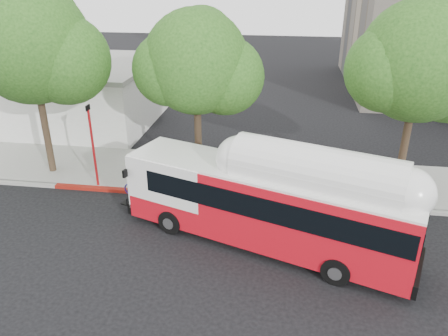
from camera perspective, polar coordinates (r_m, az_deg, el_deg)
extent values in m
plane|color=black|center=(17.97, -3.88, -9.85)|extent=(120.00, 120.00, 0.00)
cube|color=gray|center=(23.48, -0.63, -0.76)|extent=(60.00, 5.00, 0.15)
cube|color=gray|center=(21.20, -1.71, -3.76)|extent=(60.00, 0.30, 0.15)
cube|color=maroon|center=(21.86, -9.49, -3.16)|extent=(10.00, 0.32, 0.16)
cylinder|color=#2D2116|center=(24.49, -22.46, 5.88)|extent=(0.36, 0.36, 6.08)
sphere|color=#1D4714|center=(23.67, -23.98, 14.59)|extent=(5.80, 5.80, 5.80)
sphere|color=#1D4714|center=(23.17, -19.95, 13.11)|extent=(4.35, 4.35, 4.35)
cylinder|color=#2D2116|center=(22.18, -3.42, 5.03)|extent=(0.36, 0.36, 5.44)
sphere|color=#1D4714|center=(21.27, -3.66, 13.68)|extent=(5.00, 5.00, 5.00)
sphere|color=#1D4714|center=(21.37, 0.19, 11.91)|extent=(3.75, 3.75, 3.75)
cylinder|color=#2D2116|center=(22.25, 22.64, 3.61)|extent=(0.36, 0.36, 5.76)
sphere|color=#1D4714|center=(21.34, 24.24, 12.64)|extent=(5.40, 5.40, 5.40)
cube|color=silver|center=(34.28, -22.63, 9.05)|extent=(16.00, 10.00, 4.00)
cube|color=gray|center=(33.84, -23.22, 12.46)|extent=(16.20, 10.20, 0.30)
cube|color=red|center=(17.19, 5.32, -4.90)|extent=(11.62, 6.16, 2.77)
cube|color=black|center=(16.76, 6.90, -3.57)|extent=(10.56, 5.83, 0.91)
cube|color=white|center=(16.53, 5.51, -0.62)|extent=(11.59, 6.08, 0.10)
cube|color=white|center=(15.89, 11.90, -1.18)|extent=(6.39, 3.83, 0.52)
cube|color=black|center=(20.64, -11.02, -3.82)|extent=(1.29, 1.87, 0.06)
imported|color=navy|center=(20.43, -11.13, -2.69)|extent=(1.08, 1.73, 0.86)
cylinder|color=#AE1216|center=(22.30, -16.68, 2.25)|extent=(0.12, 0.12, 4.10)
cube|color=black|center=(21.61, -17.37, 7.53)|extent=(0.05, 0.41, 0.26)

